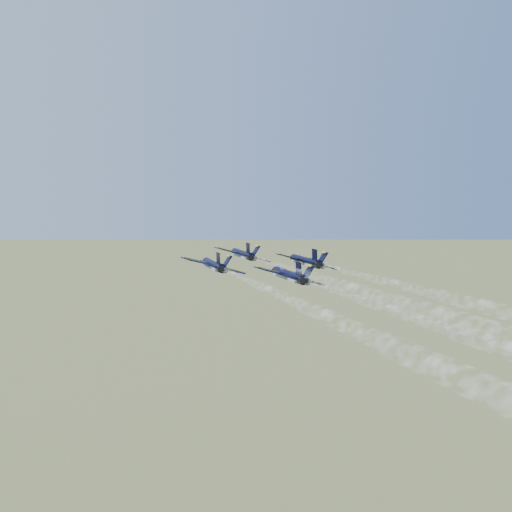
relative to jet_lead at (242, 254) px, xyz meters
name	(u,v)px	position (x,y,z in m)	size (l,w,h in m)	color
jet_lead	(242,254)	(0.00, 0.00, 0.00)	(11.60, 15.67, 4.42)	black
jet_left	(213,265)	(-10.35, -10.60, 0.00)	(11.60, 15.67, 4.42)	black
jet_right	(305,261)	(6.52, -13.69, 0.00)	(11.60, 15.67, 4.42)	black
jet_slot	(288,275)	(-3.51, -25.64, 0.00)	(11.60, 15.67, 4.42)	black
smoke_trail_lead	(370,315)	(-7.98, -52.76, 0.03)	(12.40, 71.01, 2.38)	white
smoke_trail_left	(347,353)	(-18.33, -63.36, 0.03)	(12.40, 71.01, 2.38)	white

